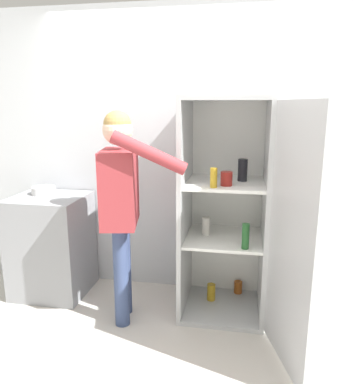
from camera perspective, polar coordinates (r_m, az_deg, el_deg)
name	(u,v)px	position (r m, az deg, el deg)	size (l,w,h in m)	color
ground_plane	(167,347)	(2.93, -1.49, -22.50)	(12.00, 12.00, 0.00)	beige
wall_back	(188,154)	(3.37, 1.75, 5.77)	(7.00, 0.06, 2.55)	silver
refrigerator	(238,213)	(2.95, 9.22, -3.24)	(0.91, 1.31, 1.77)	#B7BABC
person	(121,193)	(2.87, -8.53, -0.14)	(0.72, 0.59, 1.67)	#384770
counter	(52,245)	(3.64, -18.54, -7.64)	(0.64, 0.58, 0.91)	gray
bowl	(43,190)	(3.61, -19.68, 0.24)	(0.21, 0.21, 0.07)	white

